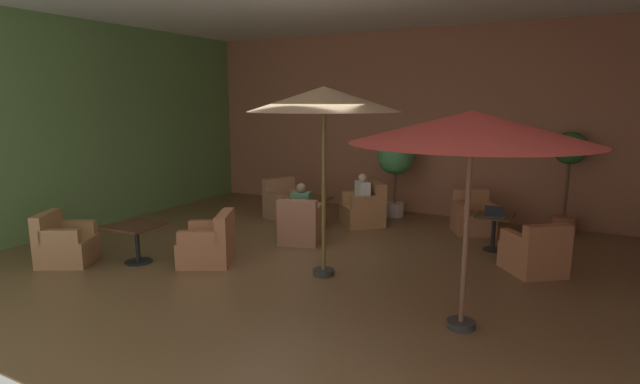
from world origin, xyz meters
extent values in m
cube|color=brown|center=(0.00, 0.00, -0.01)|extent=(9.96, 8.60, 0.02)
cube|color=#A36349|center=(0.00, 4.26, 2.04)|extent=(9.96, 0.08, 4.08)
cube|color=#5C8245|center=(-4.94, 0.00, 2.04)|extent=(0.08, 8.60, 4.08)
cylinder|color=black|center=(2.52, 2.04, 0.01)|extent=(0.33, 0.33, 0.02)
cylinder|color=black|center=(2.52, 2.04, 0.29)|extent=(0.07, 0.07, 0.58)
cube|color=#44321D|center=(2.52, 2.04, 0.60)|extent=(0.61, 0.61, 0.03)
cube|color=#B27048|center=(1.97, 3.04, 0.21)|extent=(0.97, 0.97, 0.41)
cube|color=#B27048|center=(1.84, 3.28, 0.61)|extent=(0.70, 0.48, 0.40)
cube|color=#B27048|center=(2.23, 3.14, 0.51)|extent=(0.41, 0.56, 0.19)
cube|color=#B27048|center=(1.74, 2.87, 0.51)|extent=(0.41, 0.56, 0.19)
cube|color=#B66C48|center=(3.24, 1.16, 0.20)|extent=(1.04, 1.05, 0.40)
cube|color=#B66C48|center=(3.43, 0.92, 0.60)|extent=(0.65, 0.58, 0.40)
cube|color=#B66C48|center=(2.99, 1.02, 0.50)|extent=(0.50, 0.57, 0.21)
cube|color=#B66C48|center=(3.42, 1.37, 0.50)|extent=(0.50, 0.57, 0.21)
cylinder|color=black|center=(-2.32, -1.36, 0.01)|extent=(0.43, 0.43, 0.02)
cylinder|color=black|center=(-2.32, -1.36, 0.29)|extent=(0.07, 0.07, 0.58)
cube|color=#452519|center=(-2.32, -1.36, 0.60)|extent=(0.75, 0.75, 0.03)
cube|color=#A8774B|center=(-3.26, -1.92, 0.20)|extent=(1.01, 1.00, 0.41)
cube|color=#A8774B|center=(-3.51, -2.07, 0.62)|extent=(0.51, 0.70, 0.41)
cube|color=#A8774B|center=(-3.37, -1.65, 0.52)|extent=(0.58, 0.42, 0.22)
cube|color=#A8774B|center=(-3.08, -2.14, 0.52)|extent=(0.58, 0.42, 0.22)
cube|color=#AA6845|center=(-1.36, -0.84, 0.20)|extent=(1.07, 1.09, 0.40)
cube|color=#AA6845|center=(-1.09, -0.70, 0.61)|extent=(0.54, 0.79, 0.41)
cube|color=#AA6845|center=(-1.24, -1.16, 0.50)|extent=(0.60, 0.42, 0.20)
cube|color=#AA6845|center=(-1.56, -0.57, 0.50)|extent=(0.60, 0.42, 0.20)
cylinder|color=black|center=(-0.93, 1.88, 0.01)|extent=(0.35, 0.35, 0.02)
cylinder|color=black|center=(-0.93, 1.88, 0.29)|extent=(0.07, 0.07, 0.58)
cube|color=#3B2A16|center=(-0.93, 1.88, 0.60)|extent=(0.62, 0.62, 0.03)
cube|color=#A96E54|center=(-0.64, 0.90, 0.23)|extent=(0.89, 0.93, 0.45)
cube|color=#A96E54|center=(-0.56, 0.61, 0.64)|extent=(0.72, 0.36, 0.39)
cube|color=#A96E54|center=(-0.93, 0.85, 0.57)|extent=(0.29, 0.60, 0.23)
cube|color=#A96E54|center=(-0.38, 1.02, 0.57)|extent=(0.29, 0.60, 0.23)
cube|color=#B6794B|center=(-0.18, 2.58, 0.21)|extent=(1.09, 1.09, 0.42)
cube|color=#B6794B|center=(0.04, 2.79, 0.65)|extent=(0.66, 0.68, 0.47)
cube|color=#B6794B|center=(0.00, 2.32, 0.54)|extent=(0.54, 0.52, 0.24)
cube|color=#B6794B|center=(-0.43, 2.78, 0.54)|extent=(0.54, 0.52, 0.24)
cube|color=#AD7855|center=(-1.87, 2.31, 0.21)|extent=(1.01, 1.01, 0.41)
cube|color=#AD7855|center=(-2.14, 2.43, 0.64)|extent=(0.47, 0.76, 0.45)
cube|color=#AD7855|center=(-1.70, 2.57, 0.50)|extent=(0.60, 0.37, 0.18)
cube|color=#AD7855|center=(-1.96, 2.01, 0.50)|extent=(0.60, 0.37, 0.18)
cylinder|color=#2D2D2D|center=(2.74, -1.23, 0.04)|extent=(0.32, 0.32, 0.08)
cylinder|color=brown|center=(2.74, -1.23, 1.20)|extent=(0.06, 0.06, 2.39)
cone|color=#CA3F38|center=(2.74, -1.23, 2.27)|extent=(2.61, 2.61, 0.35)
cylinder|color=#2D2D2D|center=(0.54, -0.45, 0.04)|extent=(0.32, 0.32, 0.08)
cylinder|color=brown|center=(0.54, -0.45, 1.34)|extent=(0.06, 0.06, 2.69)
cone|color=#DBB486|center=(0.54, -0.45, 2.56)|extent=(2.16, 2.16, 0.35)
cylinder|color=silver|center=(0.14, 3.63, 0.16)|extent=(0.41, 0.41, 0.31)
cylinder|color=brown|center=(0.14, 3.63, 0.66)|extent=(0.06, 0.06, 0.68)
sphere|color=#448C4E|center=(0.14, 3.63, 1.33)|extent=(0.79, 0.79, 0.79)
cylinder|color=#AF5E46|center=(3.52, 3.81, 0.17)|extent=(0.46, 0.46, 0.34)
cylinder|color=brown|center=(3.52, 3.81, 0.87)|extent=(0.06, 0.06, 1.06)
sphere|color=#2E632E|center=(3.52, 3.81, 1.66)|extent=(0.62, 0.62, 0.62)
cube|color=silver|center=(-0.18, 2.58, 0.66)|extent=(0.42, 0.43, 0.49)
sphere|color=tan|center=(-0.18, 2.58, 0.99)|extent=(0.18, 0.18, 0.18)
cube|color=#46724E|center=(-0.64, 0.90, 0.69)|extent=(0.39, 0.34, 0.47)
sphere|color=#7F5E4D|center=(-0.64, 0.90, 1.00)|extent=(0.17, 0.17, 0.17)
cylinder|color=silver|center=(2.46, 1.97, 0.67)|extent=(0.08, 0.08, 0.11)
cube|color=#9EA0A5|center=(2.53, 1.94, 0.62)|extent=(0.32, 0.24, 0.01)
cube|color=black|center=(2.54, 1.83, 0.72)|extent=(0.31, 0.03, 0.19)
camera|label=1|loc=(3.86, -6.64, 2.55)|focal=27.92mm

